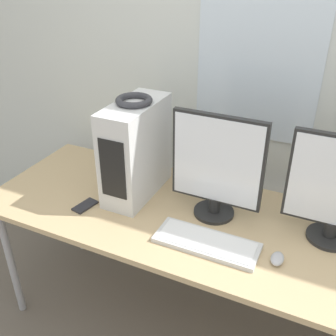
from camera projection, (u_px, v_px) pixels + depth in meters
name	position (u px, v px, depth m)	size (l,w,h in m)	color
wall_back	(294.00, 71.00, 1.83)	(8.00, 0.07, 2.70)	silver
desk	(252.00, 241.00, 1.74)	(2.59, 0.76, 0.76)	tan
pc_tower	(136.00, 150.00, 1.90)	(0.18, 0.43, 0.47)	silver
headphones	(134.00, 100.00, 1.77)	(0.17, 0.17, 0.03)	#333338
monitor_main	(217.00, 167.00, 1.72)	(0.42, 0.19, 0.49)	black
keyboard	(207.00, 242.00, 1.65)	(0.44, 0.17, 0.02)	silver
mouse	(277.00, 259.00, 1.56)	(0.05, 0.08, 0.03)	#B2B2B7
cell_phone	(85.00, 206.00, 1.89)	(0.08, 0.13, 0.01)	#232328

